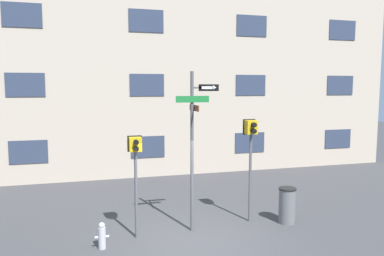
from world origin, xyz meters
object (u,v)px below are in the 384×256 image
object	(u,v)px
fire_hydrant	(102,236)
trash_bin	(287,205)
pedestrian_signal_right	(251,142)
pedestrian_signal_left	(136,159)
street_sign_pole	(194,139)

from	to	relation	value
fire_hydrant	trash_bin	world-z (taller)	trash_bin
trash_bin	pedestrian_signal_right	bearing A→B (deg)	157.41
fire_hydrant	pedestrian_signal_right	bearing A→B (deg)	10.33
fire_hydrant	trash_bin	bearing A→B (deg)	3.98
pedestrian_signal_left	pedestrian_signal_right	world-z (taller)	pedestrian_signal_right
street_sign_pole	pedestrian_signal_right	world-z (taller)	street_sign_pole
street_sign_pole	pedestrian_signal_left	distance (m)	1.65
street_sign_pole	pedestrian_signal_right	distance (m)	1.79
street_sign_pole	pedestrian_signal_left	size ratio (longest dim) A/B	1.62
street_sign_pole	trash_bin	size ratio (longest dim) A/B	4.20
street_sign_pole	trash_bin	xyz separation A→B (m)	(2.75, -0.17, -2.01)
street_sign_pole	fire_hydrant	world-z (taller)	street_sign_pole
street_sign_pole	pedestrian_signal_right	size ratio (longest dim) A/B	1.45
pedestrian_signal_right	fire_hydrant	distance (m)	4.76
pedestrian_signal_right	trash_bin	distance (m)	2.11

